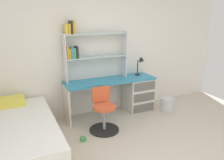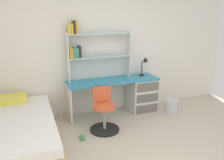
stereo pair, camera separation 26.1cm
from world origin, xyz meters
name	(u,v)px [view 1 (the left image)]	position (x,y,z in m)	size (l,w,h in m)	color
room_shell	(48,61)	(-1.19, 1.19, 1.37)	(5.82, 5.59, 2.74)	white
desk	(131,92)	(0.59, 2.02, 0.41)	(1.83, 0.51, 0.74)	teal
bookshelf_hutch	(87,47)	(-0.31, 2.15, 1.39)	(1.24, 0.22, 1.14)	silver
desk_lamp	(141,63)	(0.84, 2.07, 0.99)	(0.20, 0.17, 0.38)	black
swivel_chair	(104,114)	(-0.28, 1.46, 0.30)	(0.52, 0.52, 0.76)	black
bed_platform	(13,140)	(-1.76, 1.29, 0.26)	(1.26, 2.00, 0.63)	tan
waste_bin	(167,104)	(1.27, 1.67, 0.14)	(0.29, 0.29, 0.28)	silver
toy_block_green_2	(83,139)	(-0.73, 1.24, 0.04)	(0.08, 0.08, 0.08)	#479E51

